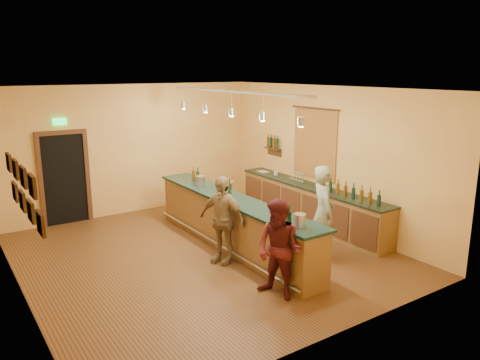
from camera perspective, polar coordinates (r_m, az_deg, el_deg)
floor at (r=9.34m, az=-4.49°, el=-9.00°), size 7.00×7.00×0.00m
ceiling at (r=8.65m, az=-4.88°, el=11.01°), size 6.50×7.00×0.02m
wall_back at (r=11.98m, az=-12.93°, el=3.67°), size 6.50×0.02×3.20m
wall_front at (r=6.15m, az=11.59°, el=-5.39°), size 6.50×0.02×3.20m
wall_left at (r=7.85m, az=-25.83°, el=-2.37°), size 0.02×7.00×3.20m
wall_right at (r=10.79m, az=10.56°, el=2.73°), size 0.02×7.00×3.20m
doorway at (r=11.56m, az=-20.63°, el=0.40°), size 1.15×0.09×2.48m
tapestry at (r=11.02m, az=9.09°, el=4.33°), size 0.03×1.40×1.60m
bottle_shelf at (r=12.13m, az=4.02°, el=4.41°), size 0.17×0.55×0.54m
picture_grid at (r=7.05m, az=-24.88°, el=-1.00°), size 0.06×2.20×0.70m
back_counter at (r=10.98m, az=8.61°, el=-2.98°), size 0.60×4.55×1.27m
tasting_bar at (r=9.46m, az=-0.97°, el=-4.76°), size 0.74×5.10×1.38m
pendant_track at (r=9.01m, az=-1.03°, el=9.76°), size 0.11×4.60×0.50m
bartender at (r=8.97m, az=10.08°, el=-3.96°), size 0.67×0.79×1.82m
customer_a at (r=7.41m, az=4.78°, el=-8.44°), size 0.81×0.93×1.60m
customer_b at (r=8.70m, az=-2.21°, el=-4.86°), size 0.77×1.05×1.66m
bar_stool at (r=11.88m, az=-1.66°, el=-0.83°), size 0.38×0.38×0.78m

